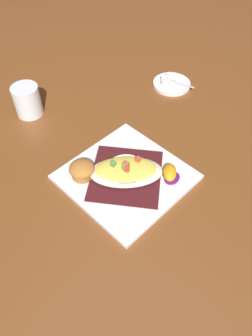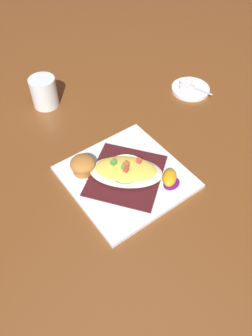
% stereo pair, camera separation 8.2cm
% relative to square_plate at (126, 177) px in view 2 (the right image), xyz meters
% --- Properties ---
extents(ground_plane, '(2.60, 2.60, 0.00)m').
position_rel_square_plate_xyz_m(ground_plane, '(0.00, 0.00, -0.01)').
color(ground_plane, brown).
extents(square_plate, '(0.34, 0.34, 0.01)m').
position_rel_square_plate_xyz_m(square_plate, '(0.00, 0.00, 0.00)').
color(square_plate, white).
rests_on(square_plate, ground_plane).
extents(folded_napkin, '(0.24, 0.25, 0.00)m').
position_rel_square_plate_xyz_m(folded_napkin, '(0.00, 0.00, 0.01)').
color(folded_napkin, '#431418').
rests_on(folded_napkin, square_plate).
extents(gratin_dish, '(0.21, 0.19, 0.04)m').
position_rel_square_plate_xyz_m(gratin_dish, '(0.00, 0.00, 0.03)').
color(gratin_dish, beige).
rests_on(gratin_dish, folded_napkin).
extents(muffin, '(0.06, 0.06, 0.04)m').
position_rel_square_plate_xyz_m(muffin, '(0.09, 0.06, 0.03)').
color(muffin, '#A2692E').
rests_on(muffin, square_plate).
extents(orange_garnish, '(0.06, 0.07, 0.03)m').
position_rel_square_plate_xyz_m(orange_garnish, '(-0.10, -0.06, 0.02)').
color(orange_garnish, '#5A1469').
rests_on(orange_garnish, square_plate).
extents(coffee_mug, '(0.09, 0.10, 0.09)m').
position_rel_square_plate_xyz_m(coffee_mug, '(0.39, -0.06, 0.04)').
color(coffee_mug, white).
rests_on(coffee_mug, ground_plane).
extents(creamer_saucer, '(0.13, 0.13, 0.01)m').
position_rel_square_plate_xyz_m(creamer_saucer, '(0.09, -0.43, 0.00)').
color(creamer_saucer, white).
rests_on(creamer_saucer, ground_plane).
extents(spoon, '(0.09, 0.03, 0.01)m').
position_rel_square_plate_xyz_m(spoon, '(0.09, -0.43, 0.01)').
color(spoon, silver).
rests_on(spoon, creamer_saucer).
extents(creamer_cup_0, '(0.02, 0.02, 0.02)m').
position_rel_square_plate_xyz_m(creamer_cup_0, '(0.11, -0.45, 0.01)').
color(creamer_cup_0, white).
rests_on(creamer_cup_0, creamer_saucer).
extents(creamer_cup_1, '(0.02, 0.02, 0.02)m').
position_rel_square_plate_xyz_m(creamer_cup_1, '(0.12, -0.42, 0.01)').
color(creamer_cup_1, white).
rests_on(creamer_cup_1, creamer_saucer).
extents(creamer_cup_2, '(0.02, 0.02, 0.02)m').
position_rel_square_plate_xyz_m(creamer_cup_2, '(0.11, -0.40, 0.01)').
color(creamer_cup_2, white).
rests_on(creamer_cup_2, creamer_saucer).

